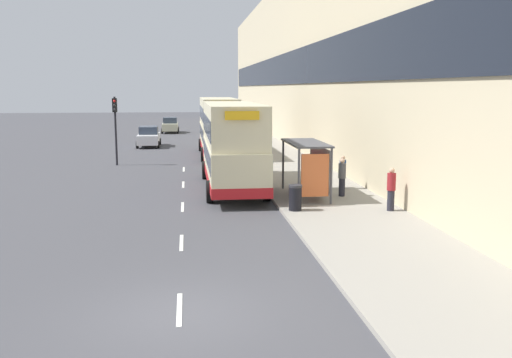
{
  "coord_description": "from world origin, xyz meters",
  "views": [
    {
      "loc": [
        0.25,
        -12.31,
        5.04
      ],
      "look_at": [
        3.86,
        17.48,
        0.25
      ],
      "focal_mm": 40.0,
      "sensor_mm": 36.0,
      "label": 1
    }
  ],
  "objects_px": {
    "bus_shelter": "(311,159)",
    "litter_bin": "(295,197)",
    "double_decker_bus_ahead": "(219,126)",
    "traffic_light_far_kerb": "(115,119)",
    "car_1": "(170,125)",
    "pedestrian_2": "(343,172)",
    "pedestrian_1": "(391,189)",
    "car_0": "(149,137)",
    "pedestrian_at_shelter": "(342,177)",
    "double_decker_bus_near": "(232,144)"
  },
  "relations": [
    {
      "from": "double_decker_bus_ahead",
      "to": "car_1",
      "type": "distance_m",
      "value": 23.72
    },
    {
      "from": "pedestrian_1",
      "to": "traffic_light_far_kerb",
      "type": "bearing_deg",
      "value": 127.82
    },
    {
      "from": "car_0",
      "to": "pedestrian_at_shelter",
      "type": "distance_m",
      "value": 27.27
    },
    {
      "from": "car_1",
      "to": "pedestrian_at_shelter",
      "type": "height_order",
      "value": "pedestrian_at_shelter"
    },
    {
      "from": "pedestrian_at_shelter",
      "to": "pedestrian_1",
      "type": "relative_size",
      "value": 0.99
    },
    {
      "from": "bus_shelter",
      "to": "traffic_light_far_kerb",
      "type": "distance_m",
      "value": 16.73
    },
    {
      "from": "bus_shelter",
      "to": "litter_bin",
      "type": "distance_m",
      "value": 3.21
    },
    {
      "from": "pedestrian_1",
      "to": "bus_shelter",
      "type": "bearing_deg",
      "value": 128.85
    },
    {
      "from": "pedestrian_2",
      "to": "litter_bin",
      "type": "height_order",
      "value": "pedestrian_2"
    },
    {
      "from": "pedestrian_2",
      "to": "double_decker_bus_ahead",
      "type": "bearing_deg",
      "value": 108.37
    },
    {
      "from": "car_0",
      "to": "pedestrian_2",
      "type": "xyz_separation_m",
      "value": [
        10.88,
        -23.35,
        0.11
      ]
    },
    {
      "from": "bus_shelter",
      "to": "pedestrian_2",
      "type": "height_order",
      "value": "bus_shelter"
    },
    {
      "from": "double_decker_bus_near",
      "to": "litter_bin",
      "type": "height_order",
      "value": "double_decker_bus_near"
    },
    {
      "from": "car_1",
      "to": "litter_bin",
      "type": "height_order",
      "value": "car_1"
    },
    {
      "from": "double_decker_bus_near",
      "to": "car_0",
      "type": "xyz_separation_m",
      "value": [
        -5.55,
        22.09,
        -1.42
      ]
    },
    {
      "from": "double_decker_bus_ahead",
      "to": "traffic_light_far_kerb",
      "type": "xyz_separation_m",
      "value": [
        -7.0,
        -4.43,
        0.75
      ]
    },
    {
      "from": "car_0",
      "to": "bus_shelter",
      "type": "bearing_deg",
      "value": 109.26
    },
    {
      "from": "pedestrian_at_shelter",
      "to": "pedestrian_1",
      "type": "xyz_separation_m",
      "value": [
        1.12,
        -3.31,
        0.01
      ]
    },
    {
      "from": "double_decker_bus_near",
      "to": "pedestrian_1",
      "type": "distance_m",
      "value": 8.84
    },
    {
      "from": "pedestrian_1",
      "to": "traffic_light_far_kerb",
      "type": "distance_m",
      "value": 20.93
    },
    {
      "from": "car_0",
      "to": "traffic_light_far_kerb",
      "type": "xyz_separation_m",
      "value": [
        -1.33,
        -12.1,
        2.17
      ]
    },
    {
      "from": "pedestrian_2",
      "to": "pedestrian_at_shelter",
      "type": "bearing_deg",
      "value": -106.35
    },
    {
      "from": "traffic_light_far_kerb",
      "to": "car_1",
      "type": "bearing_deg",
      "value": 84.34
    },
    {
      "from": "double_decker_bus_near",
      "to": "double_decker_bus_ahead",
      "type": "xyz_separation_m",
      "value": [
        0.12,
        14.42,
        -0.0
      ]
    },
    {
      "from": "double_decker_bus_ahead",
      "to": "pedestrian_at_shelter",
      "type": "xyz_separation_m",
      "value": [
        4.66,
        -17.58,
        -1.25
      ]
    },
    {
      "from": "pedestrian_1",
      "to": "car_0",
      "type": "bearing_deg",
      "value": 111.85
    },
    {
      "from": "car_0",
      "to": "litter_bin",
      "type": "height_order",
      "value": "car_0"
    },
    {
      "from": "double_decker_bus_ahead",
      "to": "car_1",
      "type": "relative_size",
      "value": 2.42
    },
    {
      "from": "bus_shelter",
      "to": "car_1",
      "type": "height_order",
      "value": "bus_shelter"
    },
    {
      "from": "car_0",
      "to": "litter_bin",
      "type": "bearing_deg",
      "value": 105.21
    },
    {
      "from": "bus_shelter",
      "to": "car_1",
      "type": "relative_size",
      "value": 0.97
    },
    {
      "from": "car_1",
      "to": "pedestrian_at_shelter",
      "type": "distance_m",
      "value": 41.83
    },
    {
      "from": "double_decker_bus_ahead",
      "to": "traffic_light_far_kerb",
      "type": "height_order",
      "value": "traffic_light_far_kerb"
    },
    {
      "from": "double_decker_bus_near",
      "to": "pedestrian_2",
      "type": "distance_m",
      "value": 5.63
    },
    {
      "from": "car_1",
      "to": "pedestrian_1",
      "type": "distance_m",
      "value": 45.3
    },
    {
      "from": "double_decker_bus_near",
      "to": "car_1",
      "type": "xyz_separation_m",
      "value": [
        -4.13,
        37.72,
        -1.42
      ]
    },
    {
      "from": "pedestrian_2",
      "to": "traffic_light_far_kerb",
      "type": "relative_size",
      "value": 0.37
    },
    {
      "from": "double_decker_bus_ahead",
      "to": "car_0",
      "type": "relative_size",
      "value": 2.3
    },
    {
      "from": "double_decker_bus_ahead",
      "to": "car_0",
      "type": "height_order",
      "value": "double_decker_bus_ahead"
    },
    {
      "from": "pedestrian_2",
      "to": "pedestrian_1",
      "type": "bearing_deg",
      "value": -83.77
    },
    {
      "from": "pedestrian_2",
      "to": "litter_bin",
      "type": "bearing_deg",
      "value": -124.83
    },
    {
      "from": "bus_shelter",
      "to": "pedestrian_at_shelter",
      "type": "height_order",
      "value": "bus_shelter"
    },
    {
      "from": "car_0",
      "to": "car_1",
      "type": "bearing_deg",
      "value": -95.2
    },
    {
      "from": "car_1",
      "to": "pedestrian_1",
      "type": "bearing_deg",
      "value": 102.78
    },
    {
      "from": "bus_shelter",
      "to": "car_1",
      "type": "xyz_separation_m",
      "value": [
        -7.42,
        40.95,
        -1.01
      ]
    },
    {
      "from": "double_decker_bus_ahead",
      "to": "pedestrian_at_shelter",
      "type": "bearing_deg",
      "value": -75.16
    },
    {
      "from": "litter_bin",
      "to": "traffic_light_far_kerb",
      "type": "distance_m",
      "value": 18.43
    },
    {
      "from": "double_decker_bus_near",
      "to": "car_0",
      "type": "distance_m",
      "value": 22.82
    },
    {
      "from": "bus_shelter",
      "to": "litter_bin",
      "type": "bearing_deg",
      "value": -114.28
    },
    {
      "from": "double_decker_bus_near",
      "to": "double_decker_bus_ahead",
      "type": "distance_m",
      "value": 14.42
    }
  ]
}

